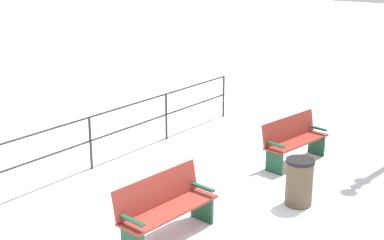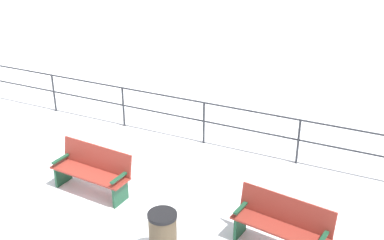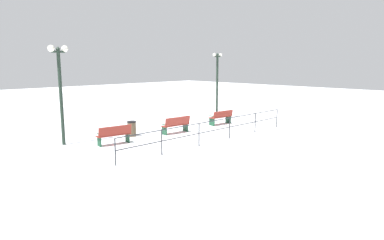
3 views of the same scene
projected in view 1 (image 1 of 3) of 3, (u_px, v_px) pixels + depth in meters
ground_plane at (177, 240)px, 8.06m from camera, size 80.00×80.00×0.00m
bench_second at (165, 206)px, 8.05m from camera, size 0.67×1.70×0.93m
bench_third at (294, 139)px, 10.90m from camera, size 0.71×1.68×0.92m
waterfront_railing at (42, 150)px, 9.64m from camera, size 0.05×11.33×1.07m
trash_bin at (299, 182)px, 9.09m from camera, size 0.48×0.48×0.81m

